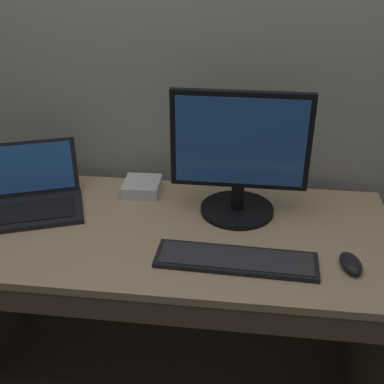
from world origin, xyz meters
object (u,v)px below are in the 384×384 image
at_px(external_monitor, 240,157).
at_px(wired_keyboard, 236,260).
at_px(laptop_black, 32,197).
at_px(computer_mouse, 351,263).
at_px(external_drive_box, 142,187).

distance_m(external_monitor, wired_keyboard, 0.35).
bearing_deg(laptop_black, wired_keyboard, -18.02).
distance_m(laptop_black, external_monitor, 0.73).
bearing_deg(computer_mouse, external_drive_box, 140.42).
bearing_deg(wired_keyboard, external_drive_box, 133.00).
bearing_deg(computer_mouse, external_monitor, 130.62).
distance_m(wired_keyboard, computer_mouse, 0.33).
relative_size(laptop_black, computer_mouse, 3.90).
bearing_deg(laptop_black, external_monitor, 3.77).
height_order(wired_keyboard, computer_mouse, computer_mouse).
bearing_deg(laptop_black, computer_mouse, -11.98).
height_order(external_monitor, computer_mouse, external_monitor).
relative_size(external_monitor, computer_mouse, 4.22).
relative_size(laptop_black, external_drive_box, 3.00).
relative_size(wired_keyboard, computer_mouse, 4.53).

